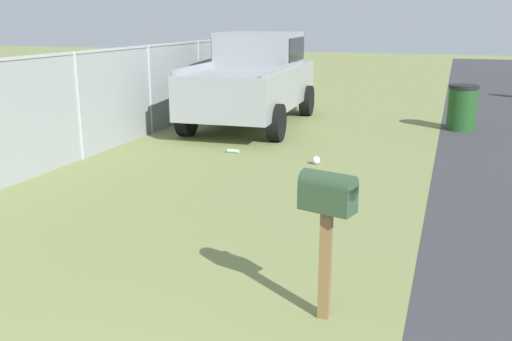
{
  "coord_description": "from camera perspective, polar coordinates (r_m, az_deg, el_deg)",
  "views": [
    {
      "loc": [
        -0.97,
        -1.87,
        2.42
      ],
      "look_at": [
        4.18,
        -0.06,
        0.93
      ],
      "focal_mm": 39.48,
      "sensor_mm": 36.0,
      "label": 1
    }
  ],
  "objects": [
    {
      "name": "mailbox",
      "position": [
        4.49,
        7.24,
        -3.4
      ],
      "size": [
        0.31,
        0.48,
        1.26
      ],
      "rotation": [
        0.0,
        0.0,
        -0.27
      ],
      "color": "brown",
      "rests_on": "ground"
    },
    {
      "name": "trash_bin",
      "position": [
        13.28,
        20.15,
        6.02
      ],
      "size": [
        0.64,
        0.64,
        1.0
      ],
      "color": "#1E4C1E",
      "rests_on": "ground"
    },
    {
      "name": "litter_bottle_by_mailbox",
      "position": [
        10.41,
        -2.32,
        1.99
      ],
      "size": [
        0.08,
        0.22,
        0.07
      ],
      "primitive_type": "cylinder",
      "rotation": [
        0.0,
        1.57,
        4.69
      ],
      "color": "#B2D8BF",
      "rests_on": "ground"
    },
    {
      "name": "fence_section",
      "position": [
        11.23,
        -13.86,
        7.57
      ],
      "size": [
        17.25,
        0.07,
        1.87
      ],
      "color": "#9EA3A8",
      "rests_on": "ground"
    },
    {
      "name": "litter_bag_midfield_b",
      "position": [
        9.64,
        6.1,
        1.05
      ],
      "size": [
        0.14,
        0.14,
        0.14
      ],
      "primitive_type": "sphere",
      "color": "silver",
      "rests_on": "ground"
    },
    {
      "name": "pickup_truck",
      "position": [
        13.2,
        -0.17,
        9.51
      ],
      "size": [
        5.01,
        2.44,
        2.09
      ],
      "rotation": [
        0.0,
        0.0,
        0.06
      ],
      "color": "#93999E",
      "rests_on": "ground"
    }
  ]
}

